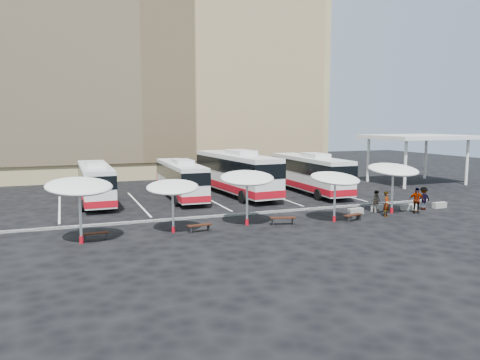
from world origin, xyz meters
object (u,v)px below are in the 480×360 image
object	(u,v)px
wood_bench_2	(283,219)
sunshade_4	(393,170)
sunshade_1	(173,187)
sunshade_2	(247,178)
passenger_1	(376,201)
bus_1	(181,178)
conc_bench_2	(409,207)
passenger_0	(387,204)
passenger_2	(416,200)
wood_bench_1	(199,226)
wood_bench_3	(353,216)
conc_bench_3	(439,205)
bus_0	(95,182)
conc_bench_1	(377,208)
passenger_3	(423,198)
sunshade_0	(79,187)
bus_3	(310,172)
wood_bench_0	(96,235)
bus_2	(236,172)
conc_bench_0	(356,211)

from	to	relation	value
wood_bench_2	sunshade_4	bearing A→B (deg)	4.15
sunshade_1	sunshade_2	world-z (taller)	sunshade_2
passenger_1	bus_1	bearing A→B (deg)	9.25
conc_bench_2	passenger_0	world-z (taller)	passenger_0
bus_1	conc_bench_2	bearing A→B (deg)	-36.06
bus_1	passenger_2	size ratio (longest dim) A/B	5.85
wood_bench_1	wood_bench_3	size ratio (longest dim) A/B	0.98
sunshade_2	conc_bench_3	world-z (taller)	sunshade_2
bus_0	wood_bench_2	xyz separation A→B (m)	(10.70, -12.88, -1.38)
conc_bench_1	passenger_3	world-z (taller)	passenger_3
sunshade_0	passenger_0	distance (m)	20.50
wood_bench_2	passenger_1	world-z (taller)	passenger_1
bus_0	sunshade_4	xyz separation A→B (m)	(19.82, -12.21, 1.41)
passenger_3	bus_3	bearing A→B (deg)	-66.57
passenger_0	sunshade_1	bearing A→B (deg)	145.71
wood_bench_2	passenger_2	world-z (taller)	passenger_2
passenger_0	sunshade_4	bearing A→B (deg)	4.43
sunshade_2	wood_bench_0	size ratio (longest dim) A/B	2.84
passenger_3	passenger_1	bearing A→B (deg)	-4.85
sunshade_4	passenger_3	xyz separation A→B (m)	(3.13, 0.28, -2.31)
bus_1	wood_bench_0	xyz separation A→B (m)	(-7.91, -12.38, -1.43)
sunshade_4	passenger_1	xyz separation A→B (m)	(-0.78, 0.80, -2.37)
wood_bench_1	passenger_2	size ratio (longest dim) A/B	0.83
bus_0	conc_bench_2	distance (m)	24.86
wood_bench_2	passenger_3	size ratio (longest dim) A/B	0.99
wood_bench_1	sunshade_2	bearing A→B (deg)	12.63
bus_3	conc_bench_3	size ratio (longest dim) A/B	10.14
sunshade_2	wood_bench_1	bearing A→B (deg)	-167.37
sunshade_1	passenger_0	world-z (taller)	sunshade_1
bus_0	bus_1	world-z (taller)	bus_0
sunshade_4	passenger_2	xyz separation A→B (m)	(1.69, -0.59, -2.24)
bus_0	passenger_3	size ratio (longest dim) A/B	6.27
bus_0	wood_bench_2	bearing A→B (deg)	-50.42
sunshade_0	wood_bench_3	xyz separation A→B (m)	(17.24, -0.44, -2.79)
wood_bench_2	passenger_2	size ratio (longest dim) A/B	0.92
wood_bench_0	conc_bench_1	size ratio (longest dim) A/B	1.25
sunshade_1	bus_3	bearing A→B (deg)	35.31
passenger_3	wood_bench_3	bearing A→B (deg)	15.20
bus_2	bus_3	bearing A→B (deg)	-16.05
sunshade_1	wood_bench_1	distance (m)	2.87
sunshade_0	sunshade_1	size ratio (longest dim) A/B	1.12
conc_bench_2	passenger_3	distance (m)	1.26
bus_2	conc_bench_3	distance (m)	17.20
bus_1	conc_bench_1	distance (m)	16.47
wood_bench_2	conc_bench_1	world-z (taller)	wood_bench_2
conc_bench_0	conc_bench_2	size ratio (longest dim) A/B	0.96
bus_1	passenger_3	xyz separation A→B (m)	(15.91, -11.60, -0.90)
passenger_2	wood_bench_2	bearing A→B (deg)	-152.48
passenger_2	passenger_0	bearing A→B (deg)	-148.36
sunshade_4	sunshade_1	bearing A→B (deg)	-179.29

